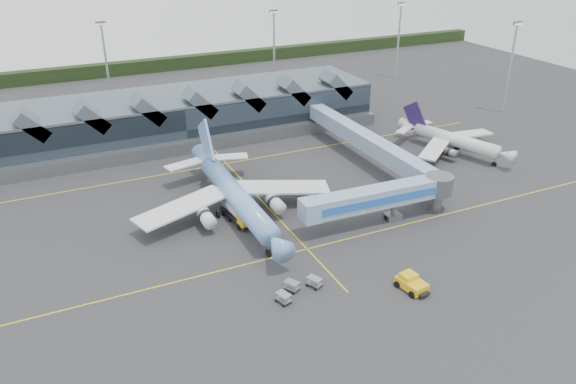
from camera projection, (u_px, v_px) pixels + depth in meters
name	position (u px, v px, depth m)	size (l,w,h in m)	color
ground	(285.00, 225.00, 90.06)	(260.00, 260.00, 0.00)	#29292C
taxi_stripes	(261.00, 200.00, 98.21)	(120.00, 60.00, 0.01)	gold
tree_line_far	(140.00, 67.00, 178.80)	(260.00, 4.00, 4.00)	black
terminal	(175.00, 116.00, 124.58)	(90.00, 22.25, 12.52)	black
light_masts	(256.00, 57.00, 143.75)	(132.40, 42.56, 22.45)	#9C9EA5
main_airliner	(234.00, 193.00, 92.13)	(34.12, 39.10, 12.60)	#6593CE
regional_jet	(452.00, 139.00, 117.08)	(23.47, 26.29, 9.23)	silver
jet_bridge	(388.00, 196.00, 89.66)	(27.32, 4.95, 6.35)	#7BA6CD
fuel_truck	(236.00, 211.00, 90.93)	(3.33, 9.08, 3.02)	black
pushback_tug	(411.00, 283.00, 74.17)	(3.46, 4.89, 2.03)	gold
baggage_carts	(297.00, 288.00, 73.40)	(7.03, 4.17, 1.36)	#919399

